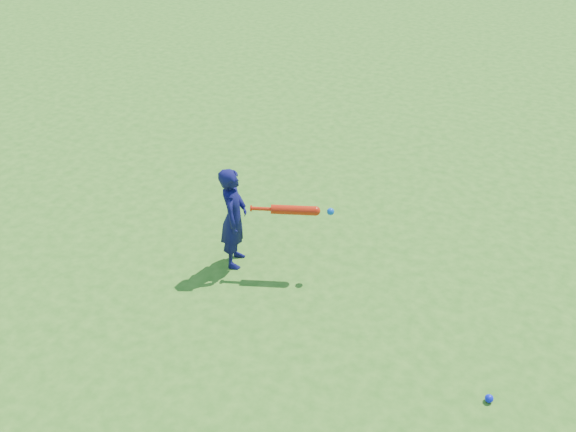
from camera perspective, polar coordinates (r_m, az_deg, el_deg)
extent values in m
plane|color=#33731B|center=(6.38, -4.94, -2.82)|extent=(80.00, 80.00, 0.00)
imported|color=#100F49|center=(5.90, -4.85, -0.16)|extent=(0.35, 0.43, 1.01)
sphere|color=#0D1BE1|center=(5.12, 17.44, -15.22)|extent=(0.06, 0.06, 0.06)
cylinder|color=red|center=(5.76, -3.30, 0.68)|extent=(0.03, 0.06, 0.06)
cylinder|color=red|center=(5.75, -2.36, 0.65)|extent=(0.19, 0.10, 0.03)
cylinder|color=red|center=(5.73, 0.48, 0.53)|extent=(0.40, 0.23, 0.09)
sphere|color=red|center=(5.72, 2.48, 0.45)|extent=(0.09, 0.09, 0.09)
sphere|color=blue|center=(5.72, 3.81, 0.39)|extent=(0.07, 0.07, 0.07)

